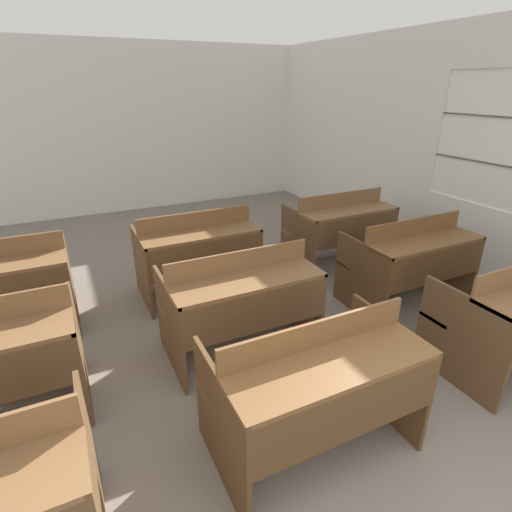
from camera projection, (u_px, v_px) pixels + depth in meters
The scene contains 8 objects.
wall_back at pixel (129, 130), 6.72m from camera, with size 6.23×0.06×2.74m.
wall_right_with_window at pixel (432, 147), 4.99m from camera, with size 0.06×7.22×2.74m.
bench_front_center at pixel (316, 384), 2.31m from camera, with size 1.19×0.75×0.90m.
bench_second_center at pixel (241, 299), 3.22m from camera, with size 1.19×0.75×0.90m.
bench_second_right at pixel (411, 259), 3.96m from camera, with size 1.19×0.75×0.90m.
bench_third_center at pixel (198, 251), 4.16m from camera, with size 1.19×0.75×0.90m.
bench_third_right at pixel (340, 226), 4.87m from camera, with size 1.19×0.75×0.90m.
wastepaper_bin at pixel (362, 224), 6.01m from camera, with size 0.24×0.24×0.28m.
Camera 1 is at (-1.13, 0.01, 2.09)m, focal length 28.00 mm.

